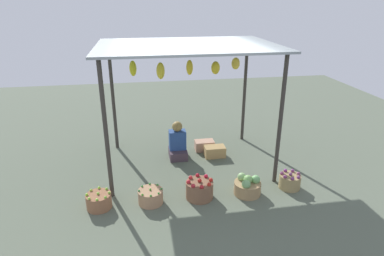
# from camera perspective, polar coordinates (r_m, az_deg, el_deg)

# --- Properties ---
(ground_plane) EXTENTS (14.00, 14.00, 0.00)m
(ground_plane) POSITION_cam_1_polar(r_m,az_deg,el_deg) (6.70, -0.72, -5.98)
(ground_plane) COLOR #56604E
(market_stall_structure) EXTENTS (3.17, 2.24, 2.34)m
(market_stall_structure) POSITION_cam_1_polar(r_m,az_deg,el_deg) (6.01, -0.78, 12.43)
(market_stall_structure) COLOR #38332D
(market_stall_structure) RESTS_ON ground
(vendor_person) EXTENTS (0.36, 0.44, 0.78)m
(vendor_person) POSITION_cam_1_polar(r_m,az_deg,el_deg) (6.80, -2.50, -2.76)
(vendor_person) COLOR #443540
(vendor_person) RESTS_ON ground
(basket_limes) EXTENTS (0.39, 0.39, 0.28)m
(basket_limes) POSITION_cam_1_polar(r_m,az_deg,el_deg) (5.52, -15.81, -12.02)
(basket_limes) COLOR #8E5D3F
(basket_limes) RESTS_ON ground
(basket_green_chilies) EXTENTS (0.40, 0.40, 0.27)m
(basket_green_chilies) POSITION_cam_1_polar(r_m,az_deg,el_deg) (5.47, -7.18, -11.67)
(basket_green_chilies) COLOR #A67B59
(basket_green_chilies) RESTS_ON ground
(basket_red_apples) EXTENTS (0.45, 0.45, 0.35)m
(basket_red_apples) POSITION_cam_1_polar(r_m,az_deg,el_deg) (5.54, 1.34, -10.55)
(basket_red_apples) COLOR brown
(basket_red_apples) RESTS_ON ground
(basket_cabbages) EXTENTS (0.45, 0.45, 0.35)m
(basket_cabbages) POSITION_cam_1_polar(r_m,az_deg,el_deg) (5.71, 9.57, -9.90)
(basket_cabbages) COLOR #9D7E53
(basket_cabbages) RESTS_ON ground
(basket_purple_onions) EXTENTS (0.37, 0.37, 0.30)m
(basket_purple_onions) POSITION_cam_1_polar(r_m,az_deg,el_deg) (6.06, 16.56, -8.78)
(basket_purple_onions) COLOR #957F51
(basket_purple_onions) RESTS_ON ground
(wooden_crate_near_vendor) EXTENTS (0.41, 0.25, 0.22)m
(wooden_crate_near_vendor) POSITION_cam_1_polar(r_m,az_deg,el_deg) (7.18, 2.16, -3.02)
(wooden_crate_near_vendor) COLOR tan
(wooden_crate_near_vendor) RESTS_ON ground
(wooden_crate_stacked_rear) EXTENTS (0.42, 0.27, 0.22)m
(wooden_crate_stacked_rear) POSITION_cam_1_polar(r_m,az_deg,el_deg) (6.91, 3.95, -4.07)
(wooden_crate_stacked_rear) COLOR #AA8650
(wooden_crate_stacked_rear) RESTS_ON ground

